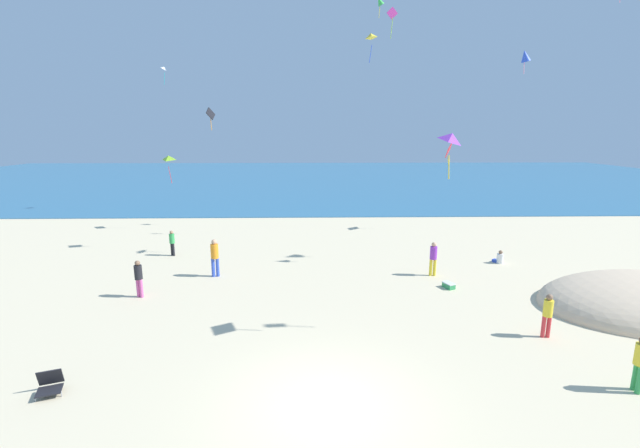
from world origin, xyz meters
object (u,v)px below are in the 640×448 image
Objects in this scene: person_4 at (139,276)px; kite_black at (211,114)px; person_1 at (215,255)px; person_3 at (172,241)px; person_5 at (433,256)px; kite_magenta at (392,15)px; kite_lime at (169,158)px; person_6 at (640,360)px; kite_purple at (452,138)px; kite_red at (449,150)px; person_2 at (548,313)px; cooler_box at (449,285)px; kite_yellow at (371,36)px; kite_blue at (525,56)px; kite_green at (380,1)px; kite_white at (164,68)px; person_0 at (499,258)px; beach_chair_far_left at (50,384)px.

kite_black is at bearing -168.51° from person_4.
person_1 is 4.61m from person_3.
kite_magenta reaches higher than person_5.
person_4 is at bearing -78.53° from kite_lime.
kite_purple is at bearing -31.11° from person_6.
person_1 is 1.02× the size of kite_red.
kite_black is at bearing 158.07° from person_3.
person_2 is at bearing 99.71° from person_4.
cooler_box is at bearing 117.44° from person_4.
person_5 is 14.07m from kite_magenta.
kite_yellow is at bearing -134.75° from kite_red.
kite_purple reaches higher than person_2.
kite_purple is at bearing -107.78° from kite_red.
kite_magenta reaches higher than kite_blue.
person_4 is at bearing -151.07° from kite_yellow.
kite_green is at bearing 121.40° from kite_blue.
kite_lime is 1.34× the size of kite_white.
kite_yellow is at bearing -60.96° from person_6.
kite_green is (-3.24, 15.97, 13.60)m from person_2.
person_2 is at bearing 133.18° from person_0.
kite_red reaches higher than person_6.
kite_red is at bearing -6.80° from kite_green.
person_4 is 1.06× the size of kite_white.
kite_black reaches higher than cooler_box.
person_5 is 9.46m from person_6.
kite_white is (-4.88, 25.88, 11.20)m from beach_chair_far_left.
person_2 reaches higher than beach_chair_far_left.
kite_yellow is (-2.95, 4.73, 10.91)m from cooler_box.
kite_magenta is 0.86× the size of kite_lime.
person_1 is at bearing -67.18° from kite_white.
kite_blue is at bearing -13.24° from kite_black.
cooler_box is at bearing 68.69° from kite_purple.
person_3 is 5.93m from person_4.
kite_green is 0.75× the size of kite_red.
person_2 reaches higher than person_0.
kite_purple is 28.40m from kite_white.
kite_blue is (5.26, -8.62, -4.61)m from kite_green.
person_2 is 1.07× the size of kite_yellow.
kite_red reaches higher than person_4.
kite_lime is (-17.70, 19.10, 3.97)m from person_6.
cooler_box is 15.63m from kite_magenta.
kite_magenta reaches higher than person_0.
kite_yellow is 9.11m from kite_black.
kite_lime is 1.61× the size of kite_black.
kite_blue is at bearing -92.04° from person_6.
kite_green reaches higher than kite_blue.
person_3 is at bearing 158.65° from cooler_box.
kite_green is (-1.53, 11.50, 14.33)m from cooler_box.
kite_green reaches higher than person_4.
kite_yellow is (9.58, 11.89, 10.77)m from beach_chair_far_left.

